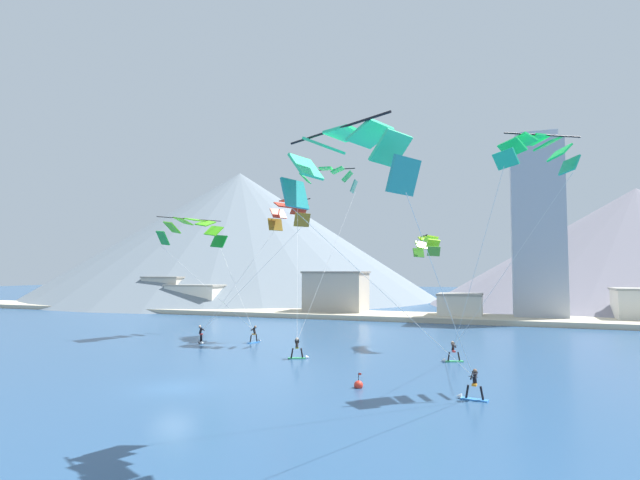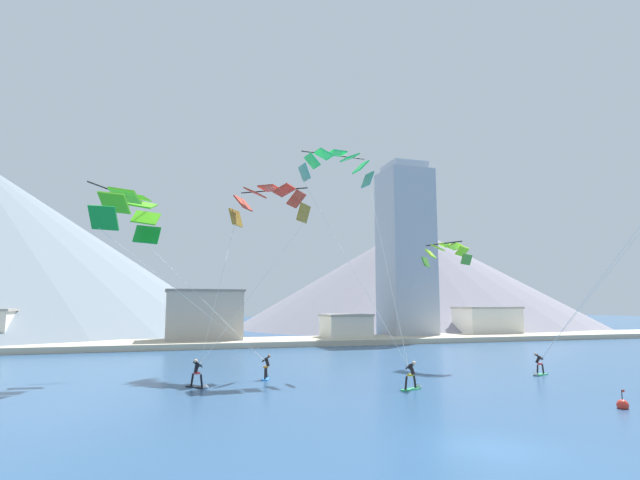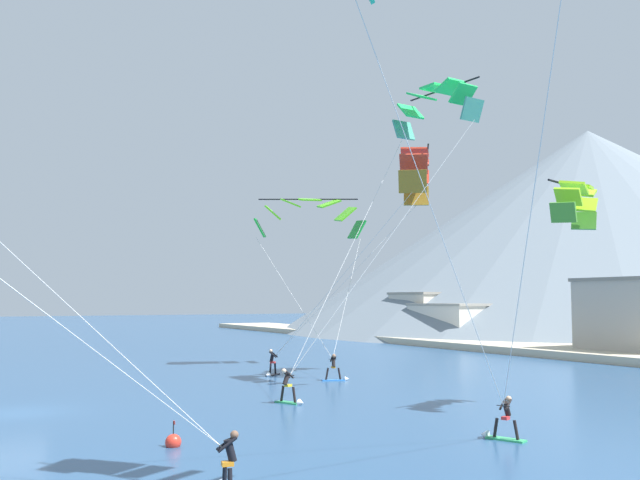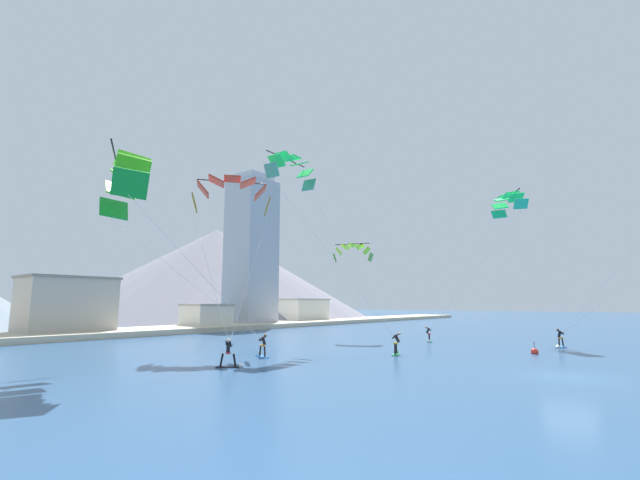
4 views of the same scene
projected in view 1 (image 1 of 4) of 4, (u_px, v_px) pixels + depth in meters
name	position (u px, v px, depth m)	size (l,w,h in m)	color
ground_plane	(174.00, 388.00, 30.17)	(400.00, 400.00, 0.00)	navy
kitesurfer_near_lead	(451.00, 356.00, 39.03)	(1.77, 1.01, 1.64)	#33B266
kitesurfer_near_trail	(201.00, 337.00, 48.90)	(1.44, 1.58, 1.82)	black
kitesurfer_mid_center	(255.00, 337.00, 49.48)	(0.94, 1.78, 1.76)	#337FDB
kitesurfer_far_left	(299.00, 352.00, 40.37)	(1.77, 1.01, 1.80)	#33B266
kitesurfer_far_right	(471.00, 390.00, 27.54)	(1.78, 0.72, 1.75)	#337FDB
parafoil_kite_near_lead	(536.00, 151.00, 31.47)	(8.51, 9.21, 14.36)	#1EBC88
parafoil_kite_near_trail	(288.00, 211.00, 54.98)	(9.04, 10.24, 13.54)	olive
parafoil_kite_mid_center	(194.00, 229.00, 56.22)	(11.76, 8.68, 11.76)	#118F2B
parafoil_kite_far_left	(326.00, 178.00, 51.24)	(6.47, 11.06, 16.33)	teal
parafoil_kite_far_right	(345.00, 158.00, 20.77)	(7.75, 11.43, 11.66)	teal
parafoil_kite_distant_high_outer	(427.00, 244.00, 47.49)	(3.08, 4.36, 2.05)	#4C992E
race_marker_buoy	(358.00, 385.00, 30.30)	(0.56, 0.56, 1.02)	red
shoreline_strip	(370.00, 315.00, 75.49)	(180.00, 10.00, 0.70)	beige
shore_building_harbour_front	(460.00, 307.00, 72.45)	(6.32, 5.55, 3.81)	silver
shore_building_promenade_mid	(336.00, 293.00, 79.78)	(9.71, 6.65, 7.02)	#B7AD9E
shore_building_quay_west	(197.00, 297.00, 89.59)	(10.30, 5.97, 4.65)	silver
shore_building_old_town	(169.00, 293.00, 93.40)	(8.06, 6.39, 6.04)	beige
highrise_tower	(537.00, 229.00, 71.82)	(7.00, 7.00, 26.78)	#A8ADB7
mountain_peak_west_ridge	(638.00, 247.00, 99.96)	(82.10, 82.10, 23.79)	gray
mountain_peak_central_summit	(239.00, 235.00, 135.09)	(104.54, 104.54, 33.77)	slate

